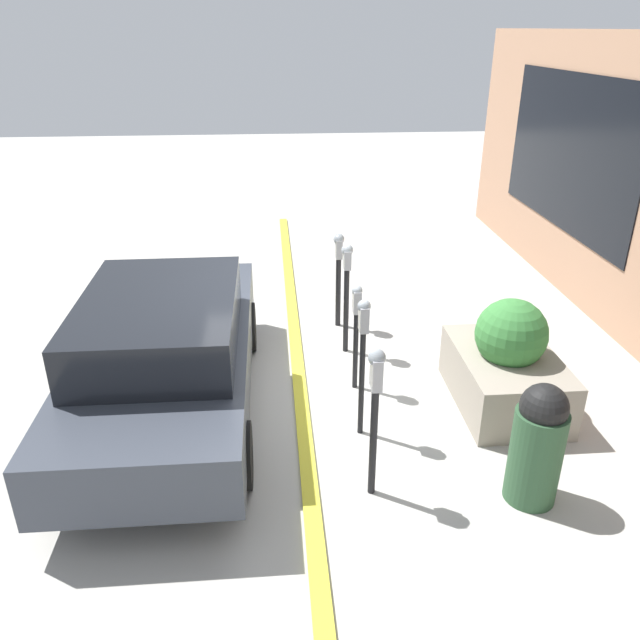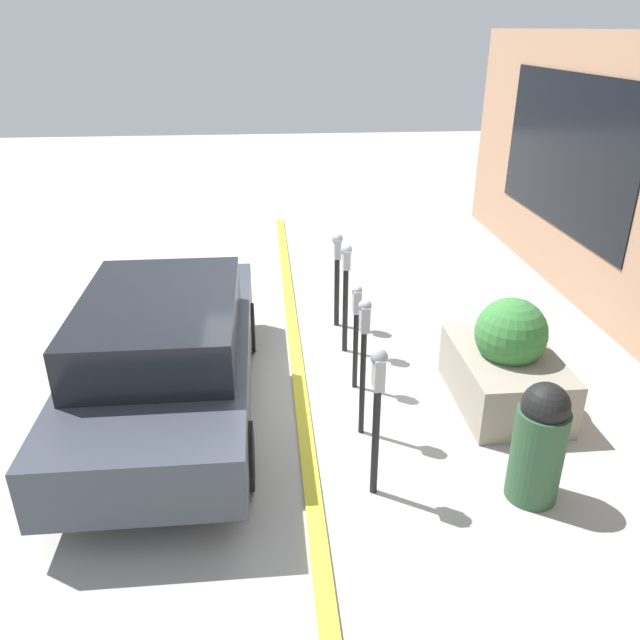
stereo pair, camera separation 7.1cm
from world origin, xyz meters
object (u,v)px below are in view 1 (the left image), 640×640
Objects in this scene: parking_meter_fourth at (347,281)px; parked_car_front at (166,351)px; parking_meter_farthest at (339,265)px; trash_bin at (538,443)px; parking_meter_second at (363,344)px; planter_box at (507,365)px; parking_meter_nearest at (375,397)px; parking_meter_middle at (356,320)px.

parking_meter_fourth reaches higher than parked_car_front.
trash_bin is at bearing -160.23° from parking_meter_farthest.
parking_meter_fourth is at bearing -1.90° from parking_meter_second.
parking_meter_fourth reaches higher than trash_bin.
parking_meter_farthest is 0.31× the size of parked_car_front.
parking_meter_farthest is 0.85× the size of planter_box.
parking_meter_nearest reaches higher than parking_meter_farthest.
parking_meter_second is 0.96m from parking_meter_middle.
parking_meter_fourth is 3.35m from trash_bin.
parking_meter_fourth is 2.27m from planter_box.
parking_meter_middle is at bearing -2.82° from parking_meter_nearest.
trash_bin is (-1.15, -1.43, -0.48)m from parking_meter_second.
parking_meter_second is at bearing 178.10° from parking_meter_fourth.
parking_meter_fourth is 1.25× the size of trash_bin.
parking_meter_second is at bearing 179.02° from parking_meter_farthest.
parking_meter_middle is 1.76m from parking_meter_farthest.
parking_meter_nearest reaches higher than parking_meter_middle.
parked_car_front is at bearing 52.78° from parking_meter_nearest.
parking_meter_second is 2.70m from parking_meter_farthest.
parking_meter_middle reaches higher than planter_box.
parking_meter_fourth reaches higher than planter_box.
parking_meter_middle is at bearing 73.66° from planter_box.
planter_box is (-0.49, -1.67, -0.40)m from parking_meter_middle.
parking_meter_fourth is 0.92× the size of planter_box.
parking_meter_fourth is at bearing -1.85° from parking_meter_nearest.
parking_meter_nearest is at bearing 82.61° from trash_bin.
trash_bin is (-3.03, -1.37, -0.41)m from parking_meter_fourth.
parking_meter_farthest is at bearing 36.95° from planter_box.
parking_meter_farthest is at bearing -45.34° from parked_car_front.
parking_meter_middle is 2.51m from trash_bin.
parking_meter_nearest is at bearing 177.18° from parking_meter_middle.
parking_meter_nearest is at bearing 178.15° from parking_meter_fourth.
trash_bin is (-0.19, -1.46, -0.45)m from parking_meter_nearest.
parking_meter_nearest is at bearing 178.82° from parking_meter_farthest.
parking_meter_second is at bearing -105.99° from parked_car_front.
parking_meter_farthest is at bearing 0.59° from parking_meter_middle.
parking_meter_farthest is at bearing 19.77° from trash_bin.
parked_car_front is 3.73× the size of trash_bin.
parking_meter_fourth is 0.82m from parking_meter_farthest.
planter_box is at bearing -51.38° from parking_meter_nearest.
parking_meter_farthest reaches higher than planter_box.
parking_meter_middle is (1.90, -0.09, -0.15)m from parking_meter_nearest.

